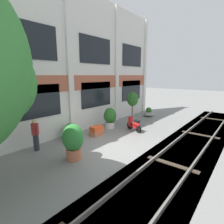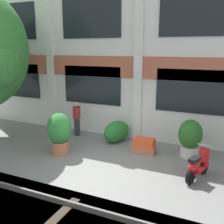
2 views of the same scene
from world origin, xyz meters
The scene contains 11 objects.
ground_plane centered at (0.00, 0.00, 0.00)m, with size 80.00×80.00×0.00m, color slate.
apartment_facade centered at (0.00, 3.36, 4.21)m, with size 17.96×0.64×8.47m.
rail_tracks centered at (0.00, -3.11, -0.13)m, with size 25.60×2.80×0.43m.
potted_plant_glazed_jar centered at (-2.11, 0.36, 0.86)m, with size 0.91×0.91×1.57m.
potted_plant_wide_bowl centered at (7.22, 1.66, 0.30)m, with size 0.95×0.95×0.79m.
potted_plant_square_trough centered at (0.75, 1.76, 0.26)m, with size 0.87×0.54×0.55m.
potted_plant_low_pan centered at (4.15, 1.42, 1.78)m, with size 0.81×0.81×2.38m.
potted_plant_fluted_column centered at (2.37, 2.06, 0.74)m, with size 0.86×0.86×1.40m.
scooter_near_curb centered at (2.83, 0.38, 0.44)m, with size 0.68×1.33×0.98m.
resident_by_doorway centered at (-2.67, 2.48, 0.82)m, with size 0.34×0.53×1.54m.
topiary_hedge centered at (-0.66, 2.38, 0.46)m, with size 1.31×0.70×0.92m, color #236B28.
Camera 1 is at (-6.49, -5.32, 3.55)m, focal length 28.00 mm.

